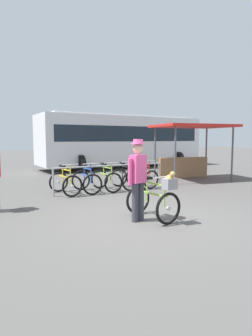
# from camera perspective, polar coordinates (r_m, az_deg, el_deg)

# --- Properties ---
(ground_plane) EXTENTS (80.00, 80.00, 0.00)m
(ground_plane) POSITION_cam_1_polar(r_m,az_deg,el_deg) (6.32, 3.68, -10.06)
(ground_plane) COLOR #514F4C
(bike_rack_rail) EXTENTS (3.90, 0.33, 0.88)m
(bike_rack_rail) POSITION_cam_1_polar(r_m,az_deg,el_deg) (9.43, -2.94, -0.52)
(bike_rack_rail) COLOR #99999E
(bike_rack_rail) RESTS_ON ground
(racked_bike_yellow) EXTENTS (0.87, 1.22, 0.97)m
(racked_bike_yellow) POSITION_cam_1_polar(r_m,az_deg,el_deg) (9.10, -12.01, -2.89)
(racked_bike_yellow) COLOR black
(racked_bike_yellow) RESTS_ON ground
(racked_bike_blue) EXTENTS (0.75, 1.14, 0.97)m
(racked_bike_blue) POSITION_cam_1_polar(r_m,az_deg,el_deg) (9.32, -7.88, -2.61)
(racked_bike_blue) COLOR black
(racked_bike_blue) RESTS_ON ground
(racked_bike_lime) EXTENTS (0.78, 1.19, 0.98)m
(racked_bike_lime) POSITION_cam_1_polar(r_m,az_deg,el_deg) (9.58, -3.96, -2.33)
(racked_bike_lime) COLOR black
(racked_bike_lime) RESTS_ON ground
(racked_bike_black) EXTENTS (0.66, 1.11, 0.97)m
(racked_bike_black) POSITION_cam_1_polar(r_m,az_deg,el_deg) (9.89, -0.27, -2.06)
(racked_bike_black) COLOR black
(racked_bike_black) RESTS_ON ground
(racked_bike_red) EXTENTS (0.87, 1.22, 0.98)m
(racked_bike_red) POSITION_cam_1_polar(r_m,az_deg,el_deg) (10.24, 3.19, -1.80)
(racked_bike_red) COLOR black
(racked_bike_red) RESTS_ON ground
(featured_bicycle) EXTENTS (0.84, 1.25, 1.09)m
(featured_bicycle) POSITION_cam_1_polar(r_m,az_deg,el_deg) (6.13, 6.00, -5.91)
(featured_bicycle) COLOR black
(featured_bicycle) RESTS_ON ground
(person_with_featured_bike) EXTENTS (0.50, 0.32, 1.72)m
(person_with_featured_bike) POSITION_cam_1_polar(r_m,az_deg,el_deg) (5.97, 2.39, -1.70)
(person_with_featured_bike) COLOR #383842
(person_with_featured_bike) RESTS_ON ground
(bus_distant) EXTENTS (10.22, 4.14, 3.08)m
(bus_distant) POSITION_cam_1_polar(r_m,az_deg,el_deg) (17.26, -0.55, 5.91)
(bus_distant) COLOR silver
(bus_distant) RESTS_ON ground
(market_stall) EXTENTS (3.31, 2.59, 2.30)m
(market_stall) POSITION_cam_1_polar(r_m,az_deg,el_deg) (12.60, 12.28, 4.21)
(market_stall) COLOR #4C4C51
(market_stall) RESTS_ON ground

